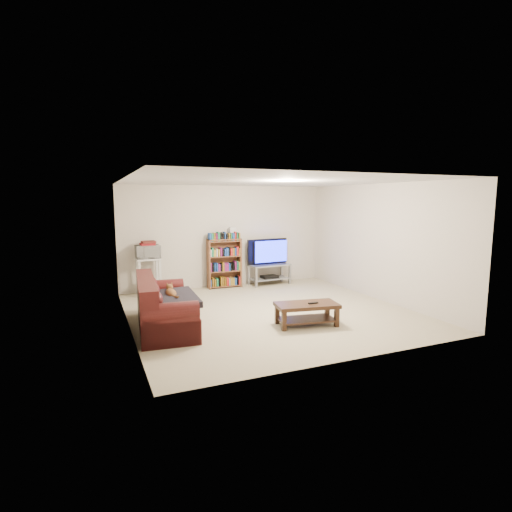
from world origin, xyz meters
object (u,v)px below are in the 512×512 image
sofa (161,310)px  bookshelf (224,262)px  coffee_table (307,310)px  tv_stand (269,271)px

sofa → bookshelf: 3.17m
coffee_table → tv_stand: size_ratio=1.06×
sofa → bookshelf: (1.92, 2.51, 0.30)m
sofa → coffee_table: size_ratio=1.83×
sofa → tv_stand: (3.05, 2.40, 0.04)m
tv_stand → bookshelf: bookshelf is taller
sofa → bookshelf: size_ratio=1.73×
coffee_table → tv_stand: (0.79, 3.18, 0.08)m
coffee_table → tv_stand: tv_stand is taller
sofa → tv_stand: size_ratio=1.94×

